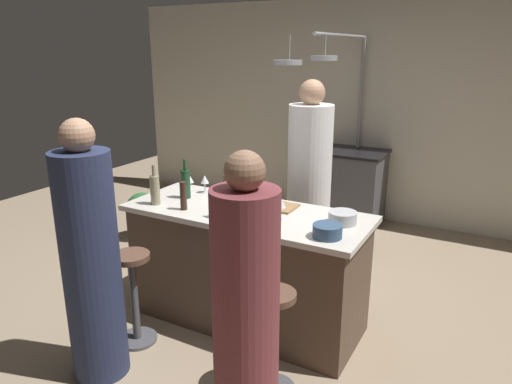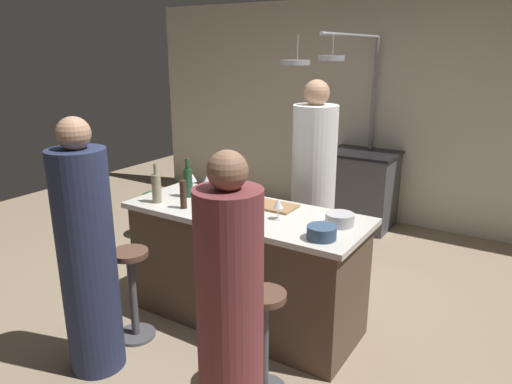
{
  "view_description": "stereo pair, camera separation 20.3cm",
  "coord_description": "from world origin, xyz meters",
  "px_view_note": "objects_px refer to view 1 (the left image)",
  "views": [
    {
      "loc": [
        1.62,
        -2.79,
        2.02
      ],
      "look_at": [
        0.0,
        0.15,
        1.0
      ],
      "focal_mm": 33.02,
      "sensor_mm": 36.0,
      "label": 1
    },
    {
      "loc": [
        1.79,
        -2.69,
        2.02
      ],
      "look_at": [
        0.0,
        0.15,
        1.0
      ],
      "focal_mm": 33.02,
      "sensor_mm": 36.0,
      "label": 2
    }
  ],
  "objects_px": {
    "cutting_board": "(275,206)",
    "mixing_bowl_blue": "(327,231)",
    "stove_range": "(349,187)",
    "guest_right": "(246,319)",
    "potted_plant": "(143,212)",
    "bar_stool_right": "(274,338)",
    "wine_glass_near_left_guest": "(190,180)",
    "guest_left": "(91,263)",
    "mixing_bowl_steel": "(343,218)",
    "wine_bottle_white": "(155,189)",
    "mixing_bowl_ceramic": "(237,196)",
    "wine_bottle_green": "(186,183)",
    "wine_bottle_amber": "(225,202)",
    "chef": "(309,192)",
    "bar_stool_left": "(134,294)",
    "wine_glass_by_chef": "(281,204)",
    "wine_glass_near_right_guest": "(205,180)",
    "pepper_mill": "(183,196)"
  },
  "relations": [
    {
      "from": "bar_stool_right",
      "to": "cutting_board",
      "type": "relative_size",
      "value": 2.12
    },
    {
      "from": "cutting_board",
      "to": "mixing_bowl_blue",
      "type": "relative_size",
      "value": 1.74
    },
    {
      "from": "mixing_bowl_steel",
      "to": "wine_glass_near_right_guest",
      "type": "bearing_deg",
      "value": 173.27
    },
    {
      "from": "chef",
      "to": "wine_bottle_white",
      "type": "height_order",
      "value": "chef"
    },
    {
      "from": "bar_stool_left",
      "to": "guest_left",
      "type": "relative_size",
      "value": 0.41
    },
    {
      "from": "mixing_bowl_steel",
      "to": "wine_bottle_green",
      "type": "bearing_deg",
      "value": -177.92
    },
    {
      "from": "wine_glass_near_right_guest",
      "to": "wine_bottle_amber",
      "type": "bearing_deg",
      "value": -42.41
    },
    {
      "from": "wine_bottle_white",
      "to": "mixing_bowl_ceramic",
      "type": "relative_size",
      "value": 1.81
    },
    {
      "from": "guest_right",
      "to": "wine_glass_near_left_guest",
      "type": "bearing_deg",
      "value": 135.47
    },
    {
      "from": "stove_range",
      "to": "bar_stool_left",
      "type": "height_order",
      "value": "stove_range"
    },
    {
      "from": "mixing_bowl_steel",
      "to": "bar_stool_left",
      "type": "bearing_deg",
      "value": -150.78
    },
    {
      "from": "pepper_mill",
      "to": "wine_bottle_green",
      "type": "bearing_deg",
      "value": 123.5
    },
    {
      "from": "wine_glass_near_left_guest",
      "to": "mixing_bowl_steel",
      "type": "relative_size",
      "value": 0.77
    },
    {
      "from": "bar_stool_right",
      "to": "wine_bottle_white",
      "type": "height_order",
      "value": "wine_bottle_white"
    },
    {
      "from": "wine_bottle_white",
      "to": "wine_bottle_amber",
      "type": "distance_m",
      "value": 0.63
    },
    {
      "from": "bar_stool_left",
      "to": "wine_bottle_white",
      "type": "xyz_separation_m",
      "value": [
        -0.11,
        0.42,
        0.64
      ]
    },
    {
      "from": "bar_stool_left",
      "to": "wine_glass_near_left_guest",
      "type": "relative_size",
      "value": 4.66
    },
    {
      "from": "chef",
      "to": "cutting_board",
      "type": "relative_size",
      "value": 5.59
    },
    {
      "from": "mixing_bowl_blue",
      "to": "stove_range",
      "type": "bearing_deg",
      "value": 104.73
    },
    {
      "from": "potted_plant",
      "to": "wine_bottle_green",
      "type": "xyz_separation_m",
      "value": [
        1.27,
        -0.86,
        0.72
      ]
    },
    {
      "from": "wine_glass_near_right_guest",
      "to": "mixing_bowl_blue",
      "type": "distance_m",
      "value": 1.28
    },
    {
      "from": "stove_range",
      "to": "wine_glass_near_right_guest",
      "type": "height_order",
      "value": "wine_glass_near_right_guest"
    },
    {
      "from": "bar_stool_right",
      "to": "wine_glass_by_chef",
      "type": "bearing_deg",
      "value": 112.83
    },
    {
      "from": "bar_stool_right",
      "to": "wine_glass_near_left_guest",
      "type": "distance_m",
      "value": 1.55
    },
    {
      "from": "guest_right",
      "to": "cutting_board",
      "type": "bearing_deg",
      "value": 110.18
    },
    {
      "from": "potted_plant",
      "to": "stove_range",
      "type": "bearing_deg",
      "value": 40.29
    },
    {
      "from": "pepper_mill",
      "to": "mixing_bowl_steel",
      "type": "relative_size",
      "value": 1.1
    },
    {
      "from": "chef",
      "to": "wine_glass_near_right_guest",
      "type": "bearing_deg",
      "value": -135.06
    },
    {
      "from": "guest_left",
      "to": "mixing_bowl_steel",
      "type": "xyz_separation_m",
      "value": [
        1.23,
        1.06,
        0.17
      ]
    },
    {
      "from": "stove_range",
      "to": "wine_bottle_amber",
      "type": "height_order",
      "value": "wine_bottle_amber"
    },
    {
      "from": "guest_right",
      "to": "pepper_mill",
      "type": "relative_size",
      "value": 7.58
    },
    {
      "from": "wine_bottle_green",
      "to": "potted_plant",
      "type": "bearing_deg",
      "value": 145.96
    },
    {
      "from": "potted_plant",
      "to": "mixing_bowl_ceramic",
      "type": "xyz_separation_m",
      "value": [
        1.64,
        -0.7,
        0.63
      ]
    },
    {
      "from": "wine_glass_by_chef",
      "to": "mixing_bowl_blue",
      "type": "height_order",
      "value": "wine_glass_by_chef"
    },
    {
      "from": "guest_left",
      "to": "guest_right",
      "type": "height_order",
      "value": "guest_left"
    },
    {
      "from": "bar_stool_right",
      "to": "wine_bottle_green",
      "type": "height_order",
      "value": "wine_bottle_green"
    },
    {
      "from": "chef",
      "to": "wine_glass_by_chef",
      "type": "distance_m",
      "value": 0.93
    },
    {
      "from": "wine_glass_near_left_guest",
      "to": "wine_glass_near_right_guest",
      "type": "relative_size",
      "value": 1.0
    },
    {
      "from": "guest_left",
      "to": "wine_bottle_green",
      "type": "bearing_deg",
      "value": 91.95
    },
    {
      "from": "guest_left",
      "to": "bar_stool_left",
      "type": "bearing_deg",
      "value": 94.16
    },
    {
      "from": "stove_range",
      "to": "wine_bottle_green",
      "type": "xyz_separation_m",
      "value": [
        -0.56,
        -2.41,
        0.57
      ]
    },
    {
      "from": "wine_glass_near_right_guest",
      "to": "mixing_bowl_blue",
      "type": "height_order",
      "value": "wine_glass_near_right_guest"
    },
    {
      "from": "wine_glass_near_right_guest",
      "to": "wine_bottle_green",
      "type": "bearing_deg",
      "value": -104.33
    },
    {
      "from": "wine_bottle_white",
      "to": "mixing_bowl_blue",
      "type": "height_order",
      "value": "wine_bottle_white"
    },
    {
      "from": "chef",
      "to": "guest_left",
      "type": "distance_m",
      "value": 1.97
    },
    {
      "from": "guest_right",
      "to": "potted_plant",
      "type": "height_order",
      "value": "guest_right"
    },
    {
      "from": "stove_range",
      "to": "wine_glass_near_left_guest",
      "type": "height_order",
      "value": "wine_glass_near_left_guest"
    },
    {
      "from": "mixing_bowl_ceramic",
      "to": "wine_bottle_white",
      "type": "bearing_deg",
      "value": -140.13
    },
    {
      "from": "stove_range",
      "to": "bar_stool_left",
      "type": "xyz_separation_m",
      "value": [
        -0.56,
        -3.07,
        -0.07
      ]
    },
    {
      "from": "guest_left",
      "to": "pepper_mill",
      "type": "distance_m",
      "value": 0.82
    }
  ]
}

